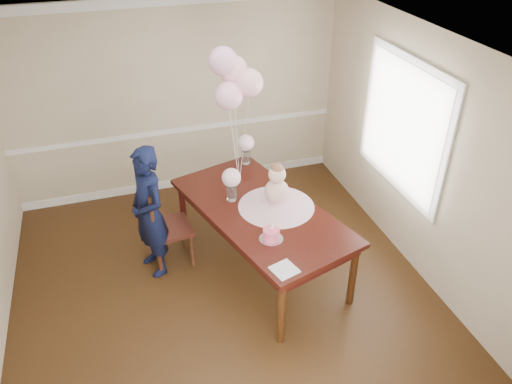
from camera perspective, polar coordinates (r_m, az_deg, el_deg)
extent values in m
cube|color=black|center=(5.59, -3.37, -12.17)|extent=(4.50, 5.00, 0.00)
cube|color=white|center=(4.15, -4.60, 15.21)|extent=(4.50, 5.00, 0.02)
cube|color=tan|center=(6.93, -9.10, 10.37)|extent=(4.50, 0.02, 2.70)
cube|color=tan|center=(5.61, 18.99, 3.31)|extent=(0.02, 5.00, 2.70)
cube|color=white|center=(7.10, -8.77, 6.99)|extent=(4.50, 0.02, 0.07)
cube|color=silver|center=(6.55, -10.11, 20.73)|extent=(4.50, 0.02, 0.12)
cube|color=white|center=(7.50, -8.24, 1.21)|extent=(4.50, 0.02, 0.12)
cube|color=silver|center=(5.87, 16.47, 7.31)|extent=(0.02, 1.66, 1.56)
cube|color=silver|center=(5.86, 16.32, 7.29)|extent=(0.01, 1.50, 1.40)
cube|color=black|center=(5.48, 0.57, -2.16)|extent=(1.70, 2.45, 0.06)
cube|color=black|center=(5.53, 0.57, -2.87)|extent=(1.56, 2.31, 0.11)
cylinder|color=black|center=(4.92, 2.92, -13.61)|extent=(0.10, 0.10, 0.78)
cylinder|color=black|center=(5.39, 11.02, -9.33)|extent=(0.10, 0.10, 0.78)
cylinder|color=black|center=(6.27, -8.32, -2.20)|extent=(0.10, 0.10, 0.78)
cylinder|color=black|center=(6.64, -1.16, 0.38)|extent=(0.10, 0.10, 0.78)
cone|color=#E1A5B8|center=(5.48, 2.34, -1.16)|extent=(1.05, 1.05, 0.11)
sphere|color=pink|center=(5.40, 2.37, 0.11)|extent=(0.27, 0.27, 0.27)
sphere|color=beige|center=(5.29, 2.43, 2.03)|extent=(0.19, 0.19, 0.19)
sphere|color=brown|center=(5.26, 2.44, 2.66)|extent=(0.13, 0.13, 0.13)
cylinder|color=silver|center=(5.03, 1.74, -5.38)|extent=(0.30, 0.30, 0.01)
cylinder|color=#F74E76|center=(5.00, 1.75, -4.84)|extent=(0.21, 0.21, 0.11)
sphere|color=white|center=(4.95, 1.76, -4.18)|extent=(0.03, 0.03, 0.03)
sphere|color=white|center=(4.98, 1.93, -3.92)|extent=(0.03, 0.03, 0.03)
cylinder|color=silver|center=(5.58, -2.78, -0.10)|extent=(0.14, 0.14, 0.18)
sphere|color=silver|center=(5.47, -2.84, 1.65)|extent=(0.21, 0.21, 0.21)
cylinder|color=silver|center=(6.29, -1.16, 4.04)|extent=(0.14, 0.14, 0.18)
sphere|color=#FCD3DD|center=(6.20, -1.18, 5.66)|extent=(0.21, 0.21, 0.21)
cube|color=silver|center=(4.69, 3.27, -8.85)|extent=(0.28, 0.28, 0.01)
cylinder|color=silver|center=(5.94, -1.90, 1.29)|extent=(0.06, 0.06, 0.02)
sphere|color=#FFB4D3|center=(5.39, -3.13, 10.95)|extent=(0.31, 0.31, 0.31)
sphere|color=#FFB4C4|center=(5.42, -0.80, 12.36)|extent=(0.31, 0.31, 0.31)
sphere|color=#FDB3C2|center=(5.47, -2.60, 13.77)|extent=(0.31, 0.31, 0.31)
sphere|color=#EBA6CA|center=(5.40, -3.79, 14.71)|extent=(0.31, 0.31, 0.31)
cylinder|color=white|center=(5.68, -2.46, 5.14)|extent=(0.10, 0.03, 0.93)
cylinder|color=white|center=(5.69, -1.37, 5.82)|extent=(0.13, 0.03, 1.04)
cylinder|color=white|center=(5.71, -2.21, 6.51)|extent=(0.02, 0.11, 1.15)
cylinder|color=white|center=(5.67, -2.76, 6.92)|extent=(0.12, 0.09, 1.26)
cube|color=#39150F|center=(5.86, -9.79, -4.12)|extent=(0.50, 0.50, 0.05)
cylinder|color=#3E1C11|center=(5.84, -10.92, -7.50)|extent=(0.05, 0.05, 0.45)
cylinder|color=#3B1C10|center=(5.90, -7.33, -6.67)|extent=(0.05, 0.05, 0.45)
cylinder|color=#3C1910|center=(6.14, -11.71, -5.35)|extent=(0.05, 0.05, 0.45)
cylinder|color=#371D0F|center=(6.19, -8.30, -4.59)|extent=(0.05, 0.05, 0.45)
cylinder|color=#371F0F|center=(5.51, -11.72, -3.16)|extent=(0.05, 0.05, 0.59)
cylinder|color=#33140D|center=(5.82, -12.51, -1.12)|extent=(0.05, 0.05, 0.59)
cube|color=black|center=(5.73, -11.98, -3.15)|extent=(0.06, 0.42, 0.05)
cube|color=#371A0F|center=(5.64, -12.17, -1.77)|extent=(0.06, 0.42, 0.05)
cube|color=#37170F|center=(5.55, -12.37, -0.34)|extent=(0.06, 0.42, 0.05)
imported|color=black|center=(5.61, -12.12, -2.34)|extent=(0.55, 0.67, 1.58)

